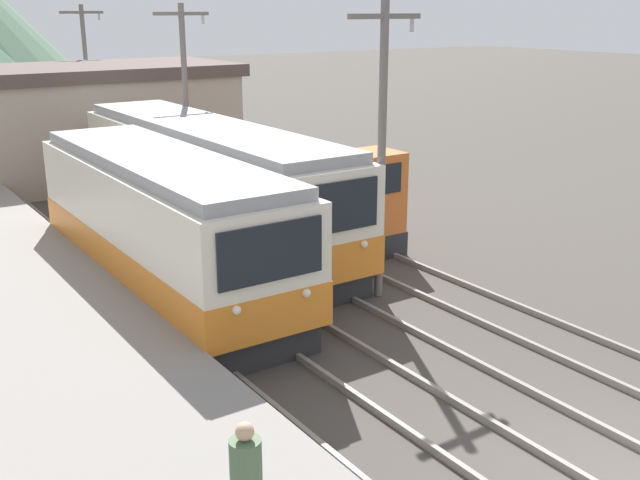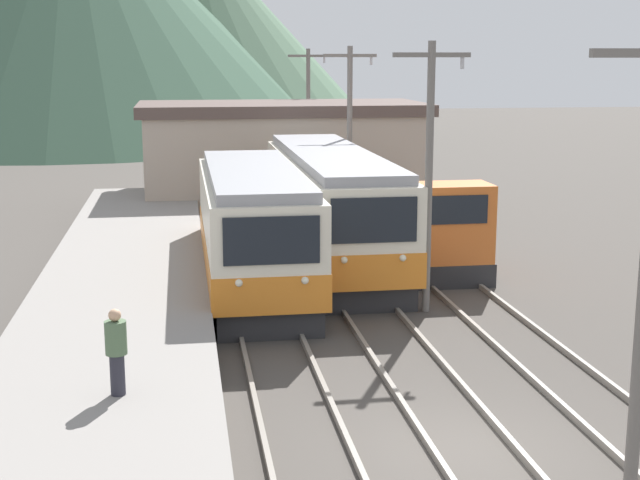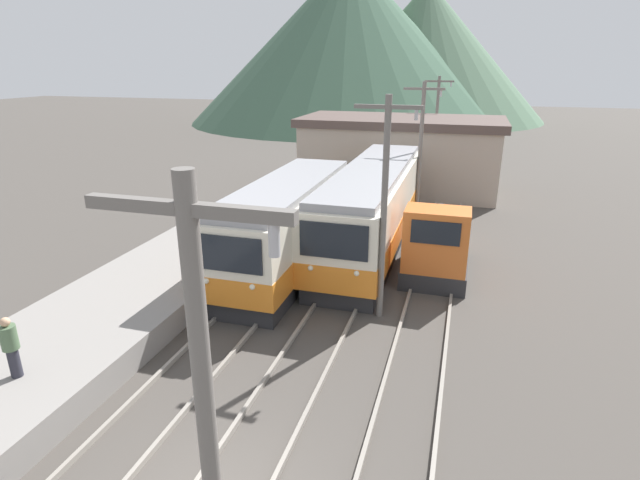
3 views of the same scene
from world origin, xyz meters
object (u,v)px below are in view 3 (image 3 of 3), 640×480
Objects in this scene: commuter_train_center at (372,211)px; catenary_mast_distant at (436,124)px; shunting_locomotive at (437,245)px; catenary_mast_mid at (384,203)px; person_on_platform at (10,345)px; catenary_mast_near at (211,469)px; commuter_train_left at (287,229)px; catenary_mast_far at (421,148)px.

catenary_mast_distant reaches higher than commuter_train_center.
catenary_mast_distant is (-1.49, 17.92, 2.63)m from shunting_locomotive.
person_on_platform is (-7.52, -6.97, -2.17)m from catenary_mast_mid.
catenary_mast_mid reaches higher than person_on_platform.
commuter_train_center is 1.91× the size of catenary_mast_near.
catenary_mast_near reaches higher than commuter_train_center.
catenary_mast_near is 11.00m from catenary_mast_mid.
catenary_mast_near is 32.99m from catenary_mast_distant.
catenary_mast_distant reaches higher than commuter_train_left.
commuter_train_left is 2.26× the size of shunting_locomotive.
shunting_locomotive is 0.66× the size of catenary_mast_distant.
commuter_train_center is at bearing 142.87° from shunting_locomotive.
shunting_locomotive is 7.55m from catenary_mast_far.
commuter_train_center is (2.80, 3.31, 0.04)m from commuter_train_left.
catenary_mast_near is at bearing -28.16° from person_on_platform.
commuter_train_center is at bearing 65.72° from person_on_platform.
commuter_train_left is at bearing -169.85° from shunting_locomotive.
commuter_train_left is 10.52m from person_on_platform.
commuter_train_center is at bearing 49.77° from commuter_train_left.
catenary_mast_far is (0.00, 11.00, 0.00)m from catenary_mast_mid.
catenary_mast_far is at bearing 90.00° from catenary_mast_mid.
commuter_train_center is 2.90× the size of shunting_locomotive.
person_on_platform is (-7.52, -28.97, -2.17)m from catenary_mast_distant.
catenary_mast_distant is at bearing 90.00° from catenary_mast_far.
catenary_mast_distant is at bearing 75.45° from person_on_platform.
commuter_train_center reaches higher than person_on_platform.
catenary_mast_distant is (0.00, 11.00, 0.00)m from catenary_mast_far.
person_on_platform is at bearing -112.70° from catenary_mast_far.
commuter_train_center is 1.91× the size of catenary_mast_far.
shunting_locomotive is at bearing 69.90° from catenary_mast_mid.
catenary_mast_far is at bearing 72.03° from commuter_train_center.
catenary_mast_mid is at bearing -110.10° from shunting_locomotive.
catenary_mast_far is at bearing 67.30° from person_on_platform.
shunting_locomotive is 18.17m from catenary_mast_distant.
commuter_train_center reaches higher than shunting_locomotive.
commuter_train_left reaches higher than person_on_platform.
catenary_mast_distant is at bearing 94.76° from shunting_locomotive.
catenary_mast_distant reaches higher than shunting_locomotive.
catenary_mast_distant is at bearing 90.00° from catenary_mast_mid.
commuter_train_center is 1.91× the size of catenary_mast_distant.
catenary_mast_far is at bearing 102.17° from shunting_locomotive.
person_on_platform is at bearing -129.19° from shunting_locomotive.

